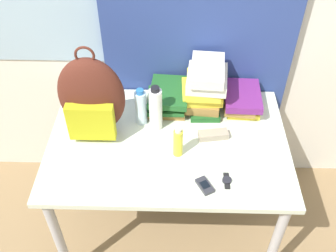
# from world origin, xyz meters

# --- Properties ---
(wall_back) EXTENTS (6.00, 0.06, 2.50)m
(wall_back) POSITION_xyz_m (-0.00, 0.90, 1.25)
(wall_back) COLOR silver
(wall_back) RESTS_ON ground_plane
(curtain_blue) EXTENTS (1.03, 0.04, 2.50)m
(curtain_blue) POSITION_xyz_m (0.15, 0.85, 1.25)
(curtain_blue) COLOR navy
(curtain_blue) RESTS_ON ground_plane
(desk) EXTENTS (1.21, 0.82, 0.74)m
(desk) POSITION_xyz_m (0.00, 0.41, 0.65)
(desk) COLOR silver
(desk) RESTS_ON ground_plane
(backpack) EXTENTS (0.33, 0.19, 0.50)m
(backpack) POSITION_xyz_m (-0.37, 0.47, 0.95)
(backpack) COLOR #512319
(backpack) RESTS_ON desk
(book_stack_left) EXTENTS (0.23, 0.28, 0.12)m
(book_stack_left) POSITION_xyz_m (-0.01, 0.67, 0.80)
(book_stack_left) COLOR olive
(book_stack_left) RESTS_ON desk
(book_stack_center) EXTENTS (0.24, 0.28, 0.29)m
(book_stack_center) POSITION_xyz_m (0.19, 0.67, 0.89)
(book_stack_center) COLOR #1E5623
(book_stack_center) RESTS_ON desk
(book_stack_right) EXTENTS (0.20, 0.27, 0.11)m
(book_stack_right) POSITION_xyz_m (0.40, 0.67, 0.80)
(book_stack_right) COLOR yellow
(book_stack_right) RESTS_ON desk
(water_bottle) EXTENTS (0.06, 0.06, 0.22)m
(water_bottle) POSITION_xyz_m (-0.14, 0.54, 0.84)
(water_bottle) COLOR silver
(water_bottle) RESTS_ON desk
(sports_bottle) EXTENTS (0.07, 0.07, 0.26)m
(sports_bottle) POSITION_xyz_m (-0.07, 0.51, 0.86)
(sports_bottle) COLOR white
(sports_bottle) RESTS_ON desk
(sunscreen_bottle) EXTENTS (0.05, 0.05, 0.17)m
(sunscreen_bottle) POSITION_xyz_m (0.05, 0.32, 0.82)
(sunscreen_bottle) COLOR yellow
(sunscreen_bottle) RESTS_ON desk
(cell_phone) EXTENTS (0.09, 0.11, 0.02)m
(cell_phone) POSITION_xyz_m (0.17, 0.12, 0.75)
(cell_phone) COLOR #2D2D33
(cell_phone) RESTS_ON desk
(sunglasses_case) EXTENTS (0.16, 0.08, 0.04)m
(sunglasses_case) POSITION_xyz_m (0.23, 0.44, 0.76)
(sunglasses_case) COLOR gray
(sunglasses_case) RESTS_ON desk
(wristwatch) EXTENTS (0.04, 0.10, 0.01)m
(wristwatch) POSITION_xyz_m (0.28, 0.15, 0.74)
(wristwatch) COLOR black
(wristwatch) RESTS_ON desk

